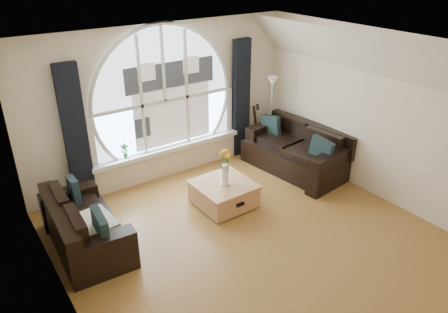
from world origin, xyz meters
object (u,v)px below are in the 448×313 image
floor_lamp (271,117)px  guitar (253,128)px  coffee_chest (224,193)px  vase_flowers (225,163)px  sofa_right (295,150)px  potted_plant (125,151)px  sofa_left (85,222)px

floor_lamp → guitar: (-0.20, 0.28, -0.27)m
coffee_chest → guitar: 2.13m
vase_flowers → coffee_chest: bearing=89.6°
coffee_chest → guitar: guitar is taller
sofa_right → floor_lamp: bearing=79.9°
potted_plant → sofa_left: bearing=-132.3°
floor_lamp → potted_plant: 2.91m
coffee_chest → sofa_left: bearing=173.8°
floor_lamp → potted_plant: size_ratio=6.04×
floor_lamp → potted_plant: floor_lamp is taller
floor_lamp → guitar: bearing=125.6°
vase_flowers → guitar: 2.15m
coffee_chest → potted_plant: 1.84m
guitar → potted_plant: 2.69m
coffee_chest → vase_flowers: vase_flowers is taller
potted_plant → guitar: bearing=-2.6°
coffee_chest → guitar: size_ratio=0.83×
sofa_right → coffee_chest: 1.83m
sofa_right → floor_lamp: floor_lamp is taller
sofa_left → sofa_right: 3.98m
coffee_chest → potted_plant: size_ratio=3.34×
coffee_chest → vase_flowers: bearing=-91.7°
floor_lamp → guitar: 0.44m
vase_flowers → potted_plant: bearing=125.0°
coffee_chest → floor_lamp: (1.84, 1.04, 0.58)m
sofa_left → floor_lamp: bearing=14.8°
sofa_right → floor_lamp: size_ratio=1.20×
guitar → sofa_right: bearing=-82.9°
vase_flowers → floor_lamp: size_ratio=0.44×
sofa_left → guitar: 3.99m
sofa_right → vase_flowers: size_ratio=2.75×
sofa_left → floor_lamp: 4.13m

